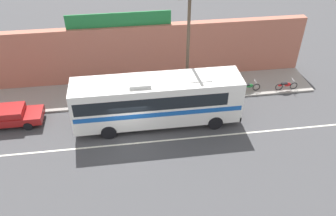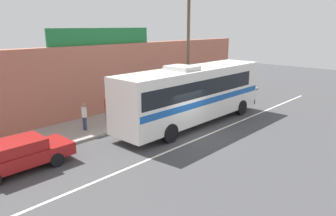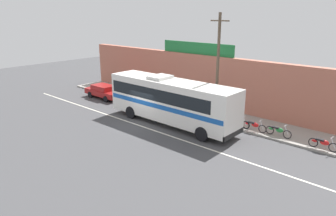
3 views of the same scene
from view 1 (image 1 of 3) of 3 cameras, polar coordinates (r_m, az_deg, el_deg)
ground_plane at (r=24.11m, az=-6.13°, el=-4.54°), size 70.00×70.00×0.00m
sidewalk_slab at (r=28.20m, az=-6.68°, el=2.52°), size 30.00×3.60×0.14m
storefront_facade at (r=28.84m, az=-7.20°, el=8.73°), size 30.00×0.70×4.80m
storefront_billboard at (r=27.59m, az=-8.06°, el=14.11°), size 8.04×0.12×1.10m
road_center_stripe at (r=23.51m, az=-6.03°, el=-5.81°), size 30.00×0.14×0.01m
intercity_bus at (r=23.82m, az=-1.97°, el=1.44°), size 11.48×2.66×3.78m
parked_car at (r=26.93m, az=-24.58°, el=-1.16°), size 4.55×1.84×1.37m
utility_pole at (r=25.06m, az=3.28°, el=9.85°), size 1.60×0.22×8.46m
motorcycle_green at (r=28.57m, az=13.03°, el=3.44°), size 1.89×0.56×0.94m
motorcycle_orange at (r=29.56m, az=18.77°, el=3.54°), size 1.85×0.56×0.94m
motorcycle_blue at (r=27.90m, az=9.66°, el=3.02°), size 1.94×0.56×0.94m
motorcycle_purple at (r=27.52m, az=7.02°, el=2.78°), size 1.94×0.56×0.94m
pedestrian_by_curb at (r=27.49m, az=-14.35°, el=3.05°), size 0.30×0.48×1.62m
pedestrian_far_right at (r=27.71m, az=-10.24°, el=4.04°), size 0.30×0.48×1.67m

